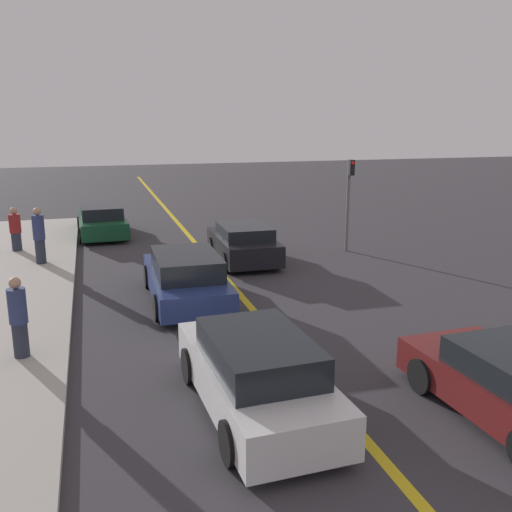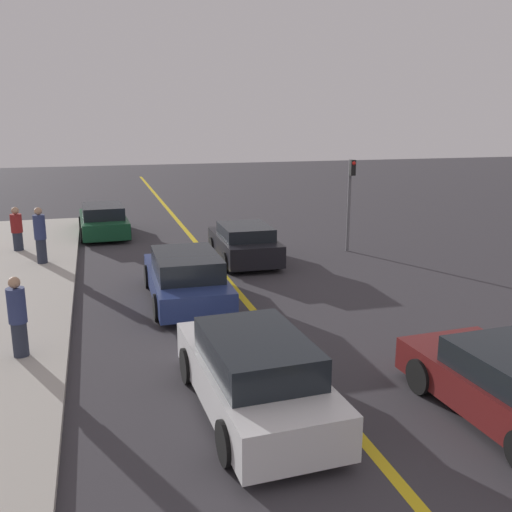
% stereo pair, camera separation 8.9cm
% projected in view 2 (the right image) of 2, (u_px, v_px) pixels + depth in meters
% --- Properties ---
extents(road_center_line, '(0.20, 60.00, 0.01)m').
position_uv_depth(road_center_line, '(215.00, 265.00, 19.08)').
color(road_center_line, gold).
rests_on(road_center_line, ground_plane).
extents(car_ahead_center, '(2.01, 4.46, 1.41)m').
position_uv_depth(car_ahead_center, '(254.00, 374.00, 9.49)').
color(car_ahead_center, silver).
rests_on(car_ahead_center, ground_plane).
extents(car_far_distant, '(2.03, 4.65, 1.34)m').
position_uv_depth(car_far_distant, '(186.00, 277.00, 15.30)').
color(car_far_distant, navy).
rests_on(car_far_distant, ground_plane).
extents(car_parked_left_lot, '(2.00, 3.91, 1.29)m').
position_uv_depth(car_parked_left_lot, '(244.00, 243.00, 19.46)').
color(car_parked_left_lot, black).
rests_on(car_parked_left_lot, ground_plane).
extents(car_oncoming_far, '(2.07, 4.49, 1.30)m').
position_uv_depth(car_oncoming_far, '(103.00, 220.00, 23.81)').
color(car_oncoming_far, '#144728').
rests_on(car_oncoming_far, ground_plane).
extents(pedestrian_mid_group, '(0.36, 0.36, 1.65)m').
position_uv_depth(pedestrian_mid_group, '(18.00, 317.00, 11.31)').
color(pedestrian_mid_group, '#282D3D').
rests_on(pedestrian_mid_group, sidewalk_left).
extents(pedestrian_far_standing, '(0.38, 0.38, 1.85)m').
position_uv_depth(pedestrian_far_standing, '(40.00, 235.00, 18.57)').
color(pedestrian_far_standing, '#282D3D').
rests_on(pedestrian_far_standing, sidewalk_left).
extents(pedestrian_by_sign, '(0.40, 0.40, 1.58)m').
position_uv_depth(pedestrian_by_sign, '(17.00, 229.00, 20.38)').
color(pedestrian_by_sign, '#282D3D').
rests_on(pedestrian_by_sign, sidewalk_left).
extents(traffic_light, '(0.18, 0.40, 3.36)m').
position_uv_depth(traffic_light, '(350.00, 195.00, 20.57)').
color(traffic_light, slate).
rests_on(traffic_light, ground_plane).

